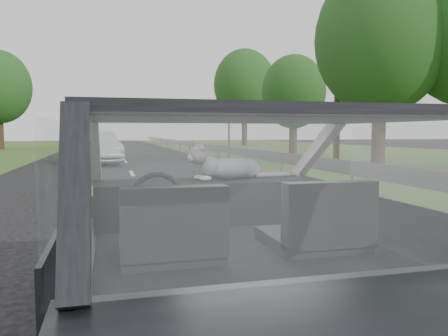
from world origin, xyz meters
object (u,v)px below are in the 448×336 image
other_car (97,148)px  utility_pole (338,67)px  cat (231,167)px  highway_sign (229,133)px  subject_car (234,238)px

other_car → utility_pole: size_ratio=0.53×
cat → highway_sign: size_ratio=0.23×
cat → highway_sign: 19.83m
other_car → subject_car: bearing=-96.7°
subject_car → utility_pole: bearing=58.8°
cat → subject_car: bearing=-119.0°
subject_car → utility_pole: 16.37m
other_car → highway_sign: (6.61, 3.08, 0.60)m
highway_sign → subject_car: bearing=-108.1°
cat → utility_pole: (8.14, 13.07, 2.89)m
cat → other_car: (-1.37, 16.04, -0.40)m
highway_sign → utility_pole: 7.23m
cat → utility_pole: bearing=43.5°
highway_sign → cat: bearing=-108.2°
subject_car → cat: bearing=75.5°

